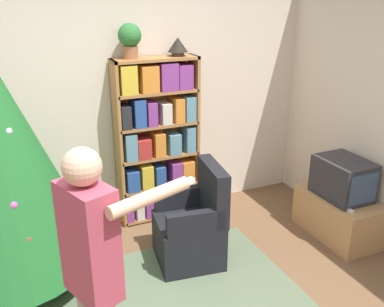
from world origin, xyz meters
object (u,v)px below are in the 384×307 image
(potted_plant, at_px, (130,38))
(table_lamp, at_px, (178,45))
(armchair, at_px, (193,228))
(standing_person, at_px, (94,269))
(television, at_px, (343,179))
(bookshelf, at_px, (158,140))

(potted_plant, xyz_separation_m, table_lamp, (0.48, -0.00, -0.09))
(armchair, bearing_deg, standing_person, -34.99)
(armchair, bearing_deg, table_lamp, 172.69)
(television, relative_size, potted_plant, 1.62)
(standing_person, height_order, table_lamp, table_lamp)
(armchair, distance_m, standing_person, 1.73)
(armchair, height_order, table_lamp, table_lamp)
(potted_plant, bearing_deg, television, -32.94)
(television, bearing_deg, armchair, 172.01)
(television, height_order, table_lamp, table_lamp)
(television, distance_m, standing_person, 2.79)
(bookshelf, xyz_separation_m, table_lamp, (0.24, 0.01, 0.95))
(bookshelf, relative_size, standing_person, 1.04)
(table_lamp, bearing_deg, bookshelf, -178.59)
(potted_plant, relative_size, table_lamp, 1.64)
(standing_person, xyz_separation_m, table_lamp, (1.34, 2.09, 0.85))
(armchair, bearing_deg, potted_plant, -157.75)
(television, xyz_separation_m, armchair, (-1.51, 0.21, -0.30))
(standing_person, relative_size, table_lamp, 8.28)
(television, height_order, armchair, armchair)
(television, height_order, standing_person, standing_person)
(bookshelf, xyz_separation_m, television, (1.50, -1.12, -0.25))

